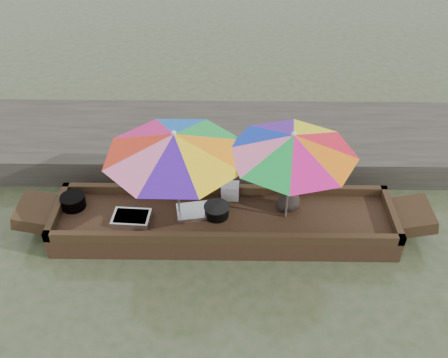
{
  "coord_description": "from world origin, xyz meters",
  "views": [
    {
      "loc": [
        0.08,
        -5.66,
        5.57
      ],
      "look_at": [
        0.0,
        0.1,
        1.0
      ],
      "focal_mm": 40.0,
      "sensor_mm": 36.0,
      "label": 1
    }
  ],
  "objects_px": {
    "cooking_pot": "(73,201)",
    "umbrella_bow": "(177,176)",
    "boat_hull": "(224,224)",
    "tray_scallop": "(195,211)",
    "tray_crayfish": "(131,218)",
    "umbrella_stern": "(290,177)",
    "supply_bag": "(230,191)",
    "vendor": "(290,183)",
    "charcoal_grill": "(217,211)"
  },
  "relations": [
    {
      "from": "tray_crayfish",
      "to": "charcoal_grill",
      "type": "xyz_separation_m",
      "value": [
        1.3,
        0.13,
        0.04
      ]
    },
    {
      "from": "boat_hull",
      "to": "charcoal_grill",
      "type": "height_order",
      "value": "charcoal_grill"
    },
    {
      "from": "charcoal_grill",
      "to": "umbrella_bow",
      "type": "relative_size",
      "value": 0.18
    },
    {
      "from": "boat_hull",
      "to": "cooking_pot",
      "type": "relative_size",
      "value": 13.69
    },
    {
      "from": "cooking_pot",
      "to": "umbrella_stern",
      "type": "distance_m",
      "value": 3.39
    },
    {
      "from": "tray_scallop",
      "to": "umbrella_stern",
      "type": "bearing_deg",
      "value": -2.82
    },
    {
      "from": "supply_bag",
      "to": "umbrella_stern",
      "type": "relative_size",
      "value": 0.15
    },
    {
      "from": "charcoal_grill",
      "to": "umbrella_stern",
      "type": "xyz_separation_m",
      "value": [
        1.06,
        -0.01,
        0.69
      ]
    },
    {
      "from": "supply_bag",
      "to": "tray_scallop",
      "type": "bearing_deg",
      "value": -144.54
    },
    {
      "from": "boat_hull",
      "to": "tray_scallop",
      "type": "relative_size",
      "value": 9.23
    },
    {
      "from": "vendor",
      "to": "umbrella_stern",
      "type": "height_order",
      "value": "umbrella_stern"
    },
    {
      "from": "tray_crayfish",
      "to": "tray_scallop",
      "type": "bearing_deg",
      "value": 10.76
    },
    {
      "from": "tray_crayfish",
      "to": "umbrella_bow",
      "type": "bearing_deg",
      "value": 8.97
    },
    {
      "from": "cooking_pot",
      "to": "vendor",
      "type": "height_order",
      "value": "vendor"
    },
    {
      "from": "tray_crayfish",
      "to": "vendor",
      "type": "height_order",
      "value": "vendor"
    },
    {
      "from": "umbrella_bow",
      "to": "umbrella_stern",
      "type": "relative_size",
      "value": 1.12
    },
    {
      "from": "umbrella_stern",
      "to": "supply_bag",
      "type": "bearing_deg",
      "value": 152.26
    },
    {
      "from": "supply_bag",
      "to": "umbrella_bow",
      "type": "bearing_deg",
      "value": -149.8
    },
    {
      "from": "charcoal_grill",
      "to": "vendor",
      "type": "xyz_separation_m",
      "value": [
        1.11,
        0.18,
        0.42
      ]
    },
    {
      "from": "supply_bag",
      "to": "vendor",
      "type": "xyz_separation_m",
      "value": [
        0.9,
        -0.25,
        0.38
      ]
    },
    {
      "from": "umbrella_bow",
      "to": "tray_crayfish",
      "type": "bearing_deg",
      "value": -171.03
    },
    {
      "from": "tray_crayfish",
      "to": "umbrella_bow",
      "type": "height_order",
      "value": "umbrella_bow"
    },
    {
      "from": "charcoal_grill",
      "to": "tray_crayfish",
      "type": "bearing_deg",
      "value": -174.33
    },
    {
      "from": "supply_bag",
      "to": "tray_crayfish",
      "type": "bearing_deg",
      "value": -159.37
    },
    {
      "from": "tray_scallop",
      "to": "vendor",
      "type": "xyz_separation_m",
      "value": [
        1.44,
        0.13,
        0.48
      ]
    },
    {
      "from": "tray_scallop",
      "to": "vendor",
      "type": "bearing_deg",
      "value": 5.06
    },
    {
      "from": "umbrella_bow",
      "to": "boat_hull",
      "type": "bearing_deg",
      "value": 0.0
    },
    {
      "from": "cooking_pot",
      "to": "tray_crayfish",
      "type": "distance_m",
      "value": 1.01
    },
    {
      "from": "cooking_pot",
      "to": "tray_scallop",
      "type": "xyz_separation_m",
      "value": [
        1.92,
        -0.12,
        -0.07
      ]
    },
    {
      "from": "tray_scallop",
      "to": "tray_crayfish",
      "type": "bearing_deg",
      "value": -169.24
    },
    {
      "from": "boat_hull",
      "to": "umbrella_bow",
      "type": "bearing_deg",
      "value": 180.0
    },
    {
      "from": "cooking_pot",
      "to": "charcoal_grill",
      "type": "distance_m",
      "value": 2.26
    },
    {
      "from": "tray_crayfish",
      "to": "umbrella_stern",
      "type": "bearing_deg",
      "value": 2.79
    },
    {
      "from": "umbrella_bow",
      "to": "charcoal_grill",
      "type": "bearing_deg",
      "value": 1.39
    },
    {
      "from": "charcoal_grill",
      "to": "tray_scallop",
      "type": "bearing_deg",
      "value": 170.62
    },
    {
      "from": "tray_crayfish",
      "to": "charcoal_grill",
      "type": "relative_size",
      "value": 1.53
    },
    {
      "from": "tray_scallop",
      "to": "vendor",
      "type": "relative_size",
      "value": 0.55
    },
    {
      "from": "boat_hull",
      "to": "umbrella_bow",
      "type": "relative_size",
      "value": 2.54
    },
    {
      "from": "tray_crayfish",
      "to": "supply_bag",
      "type": "distance_m",
      "value": 1.6
    },
    {
      "from": "vendor",
      "to": "supply_bag",
      "type": "bearing_deg",
      "value": -30.92
    },
    {
      "from": "boat_hull",
      "to": "tray_crayfish",
      "type": "bearing_deg",
      "value": -175.34
    },
    {
      "from": "supply_bag",
      "to": "vendor",
      "type": "bearing_deg",
      "value": -15.71
    },
    {
      "from": "boat_hull",
      "to": "umbrella_stern",
      "type": "distance_m",
      "value": 1.34
    },
    {
      "from": "boat_hull",
      "to": "tray_crayfish",
      "type": "xyz_separation_m",
      "value": [
        -1.41,
        -0.11,
        0.22
      ]
    },
    {
      "from": "cooking_pot",
      "to": "umbrella_bow",
      "type": "height_order",
      "value": "umbrella_bow"
    },
    {
      "from": "cooking_pot",
      "to": "umbrella_bow",
      "type": "distance_m",
      "value": 1.83
    },
    {
      "from": "cooking_pot",
      "to": "tray_crayfish",
      "type": "relative_size",
      "value": 0.67
    },
    {
      "from": "cooking_pot",
      "to": "charcoal_grill",
      "type": "height_order",
      "value": "cooking_pot"
    },
    {
      "from": "tray_crayfish",
      "to": "tray_scallop",
      "type": "distance_m",
      "value": 0.98
    },
    {
      "from": "tray_crayfish",
      "to": "tray_scallop",
      "type": "xyz_separation_m",
      "value": [
        0.96,
        0.18,
        -0.01
      ]
    }
  ]
}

